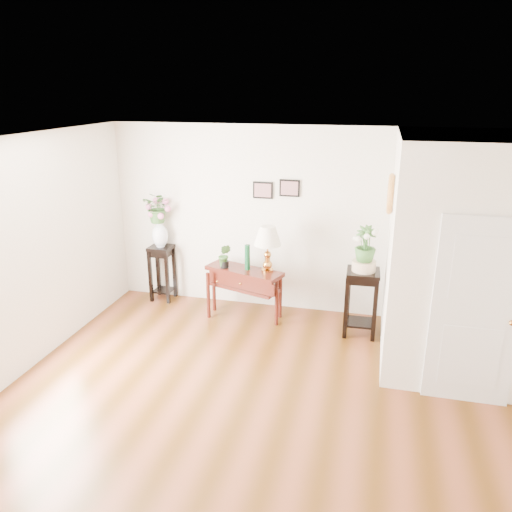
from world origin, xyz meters
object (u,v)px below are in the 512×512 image
(console_table, at_px, (244,293))
(plant_stand_a, at_px, (162,273))
(table_lamp, at_px, (268,248))
(plant_stand_b, at_px, (361,302))

(console_table, relative_size, plant_stand_a, 1.29)
(table_lamp, distance_m, plant_stand_b, 1.51)
(plant_stand_a, bearing_deg, plant_stand_b, -8.19)
(console_table, height_order, plant_stand_b, plant_stand_b)
(plant_stand_b, bearing_deg, console_table, 176.50)
(plant_stand_b, bearing_deg, table_lamp, 175.59)
(console_table, distance_m, table_lamp, 0.82)
(table_lamp, distance_m, plant_stand_a, 1.97)
(plant_stand_a, xyz_separation_m, plant_stand_b, (3.17, -0.46, 0.02))
(console_table, distance_m, plant_stand_a, 1.51)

